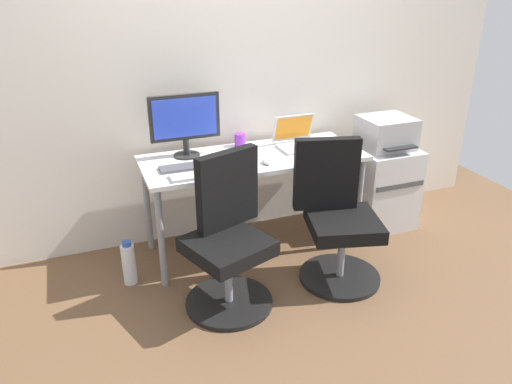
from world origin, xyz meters
TOP-DOWN VIEW (x-y plane):
  - ground_plane at (0.00, 0.00)m, footprint 5.28×5.28m
  - back_wall at (0.00, 0.39)m, footprint 4.40×0.04m
  - desk at (0.00, 0.00)m, footprint 1.54×0.61m
  - office_chair_left at (-0.37, -0.54)m, footprint 0.56×0.56m
  - office_chair_right at (0.37, -0.54)m, footprint 0.54×0.54m
  - side_cabinet at (1.09, 0.02)m, footprint 0.46×0.50m
  - printer at (1.09, 0.02)m, footprint 0.38×0.40m
  - water_bottle_on_floor at (-0.93, -0.14)m, footprint 0.09×0.09m
  - desktop_monitor at (-0.43, 0.16)m, footprint 0.48×0.18m
  - open_laptop at (0.37, 0.08)m, footprint 0.31×0.29m
  - keyboard_by_monitor at (-0.46, -0.23)m, footprint 0.34×0.12m
  - keyboard_by_laptop at (-0.49, -0.06)m, footprint 0.34×0.12m
  - mouse_by_monitor at (0.62, -0.00)m, footprint 0.06×0.10m
  - mouse_by_laptop at (0.03, -0.17)m, footprint 0.06×0.10m
  - coffee_mug at (-0.02, 0.24)m, footprint 0.08×0.08m
  - pen_cup at (0.49, 0.25)m, footprint 0.07×0.07m

SIDE VIEW (x-z plane):
  - ground_plane at x=0.00m, z-range 0.00..0.00m
  - water_bottle_on_floor at x=-0.93m, z-range -0.01..0.30m
  - side_cabinet at x=1.09m, z-range 0.00..0.64m
  - office_chair_left at x=-0.37m, z-range -0.05..0.89m
  - office_chair_right at x=0.37m, z-range -0.05..0.89m
  - desk at x=0.00m, z-range 0.29..1.01m
  - keyboard_by_monitor at x=-0.46m, z-range 0.72..0.74m
  - keyboard_by_laptop at x=-0.49m, z-range 0.72..0.74m
  - mouse_by_monitor at x=0.62m, z-range 0.72..0.76m
  - mouse_by_laptop at x=0.03m, z-range 0.72..0.76m
  - printer at x=1.09m, z-range 0.64..0.88m
  - coffee_mug at x=-0.02m, z-range 0.72..0.82m
  - pen_cup at x=0.49m, z-range 0.72..0.83m
  - open_laptop at x=0.37m, z-range 0.67..0.89m
  - desktop_monitor at x=-0.43m, z-range 0.76..1.19m
  - back_wall at x=0.00m, z-range 0.00..2.60m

